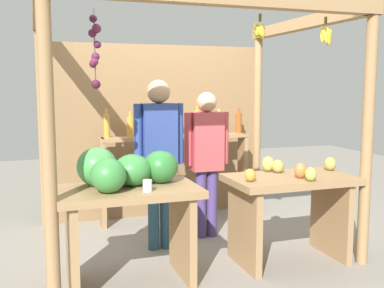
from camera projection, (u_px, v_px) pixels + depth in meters
ground_plane at (185, 242)px, 4.66m from camera, size 12.00×12.00×0.00m
market_stall at (172, 106)px, 4.91m from camera, size 2.75×2.19×2.28m
fruit_counter_left at (126, 193)px, 3.63m from camera, size 1.11×0.64×1.09m
fruit_counter_right at (290, 199)px, 4.10m from camera, size 1.11×0.65×0.92m
bottle_shelf_unit at (176, 152)px, 5.34m from camera, size 1.76×0.22×1.34m
vendor_man at (159, 149)px, 4.35m from camera, size 0.48×0.22×1.63m
vendor_woman at (207, 152)px, 4.72m from camera, size 0.48×0.20×1.51m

